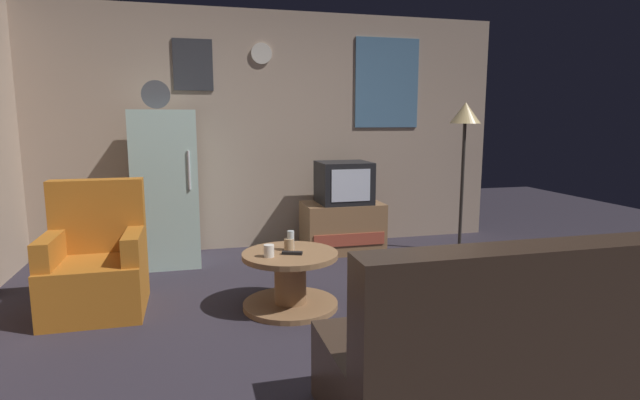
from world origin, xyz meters
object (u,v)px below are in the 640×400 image
mug_ceramic_tan (289,244)px  remote_control (292,253)px  standing_lamp (465,125)px  crt_tv (344,182)px  mug_ceramic_white (269,251)px  armchair (96,266)px  wine_glass (291,240)px  couch (513,360)px  tv_stand (342,227)px  coffee_table (290,280)px  fridge (167,188)px

mug_ceramic_tan → remote_control: 0.13m
standing_lamp → crt_tv: bearing=166.5°
mug_ceramic_white → armchair: 1.30m
wine_glass → couch: (0.70, -1.75, -0.19)m
tv_stand → crt_tv: 0.49m
mug_ceramic_white → remote_control: bearing=7.7°
armchair → tv_stand: bearing=27.0°
coffee_table → remote_control: size_ratio=4.80×
crt_tv → mug_ceramic_tan: 1.68m
mug_ceramic_white → armchair: bearing=161.9°
wine_glass → remote_control: bearing=-96.5°
tv_stand → remote_control: bearing=-119.1°
coffee_table → armchair: bearing=167.1°
fridge → wine_glass: 1.72m
couch → wine_glass: bearing=111.9°
standing_lamp → remote_control: 2.60m
wine_glass → mug_ceramic_white: (-0.19, -0.15, -0.03)m
tv_stand → mug_ceramic_tan: 1.66m
coffee_table → wine_glass: bearing=73.7°
fridge → remote_control: size_ratio=11.80×
standing_lamp → mug_ceramic_tan: 2.53m
mug_ceramic_tan → armchair: armchair is taller
standing_lamp → mug_ceramic_white: (-2.27, -1.26, -0.88)m
tv_stand → wine_glass: 1.66m
fridge → standing_lamp: bearing=-5.6°
standing_lamp → mug_ceramic_white: standing_lamp is taller
mug_ceramic_tan → couch: couch is taller
standing_lamp → remote_control: standing_lamp is taller
crt_tv → couch: (-0.15, -3.16, -0.44)m
mug_ceramic_tan → couch: 1.90m
wine_glass → mug_ceramic_white: bearing=-142.2°
wine_glass → couch: bearing=-68.1°
coffee_table → couch: size_ratio=0.42×
coffee_table → couch: 1.84m
fridge → standing_lamp: 3.11m
standing_lamp → armchair: (-3.51, -0.86, -1.02)m
coffee_table → couch: bearing=-66.8°
crt_tv → remote_control: 1.79m
crt_tv → wine_glass: size_ratio=3.60×
mug_ceramic_tan → standing_lamp: bearing=27.9°
tv_stand → standing_lamp: 1.68m
wine_glass → fridge: bearing=124.1°
tv_stand → standing_lamp: size_ratio=0.53×
remote_control → fridge: bearing=142.4°
tv_stand → standing_lamp: bearing=-13.4°
mug_ceramic_tan → crt_tv: bearing=58.4°
couch → tv_stand: bearing=87.5°
standing_lamp → armchair: bearing=-166.3°
standing_lamp → mug_ceramic_white: bearing=-151.0°
remote_control → couch: couch is taller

